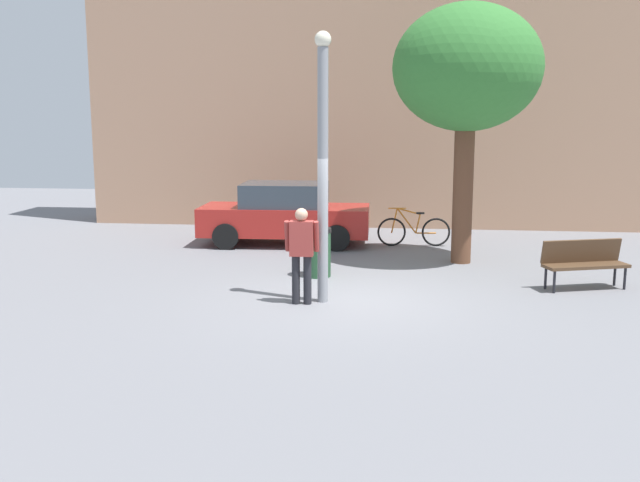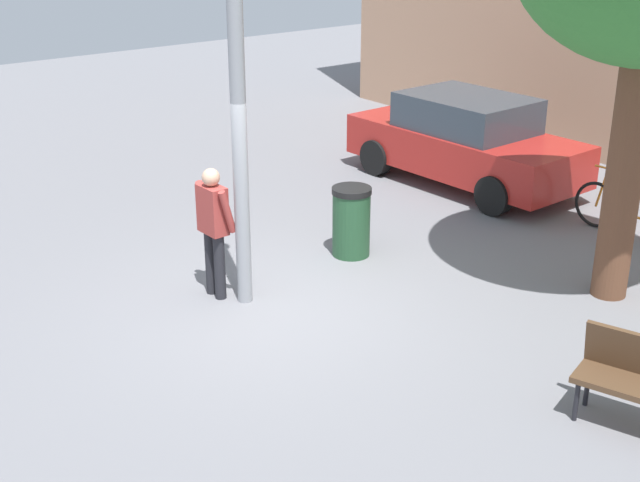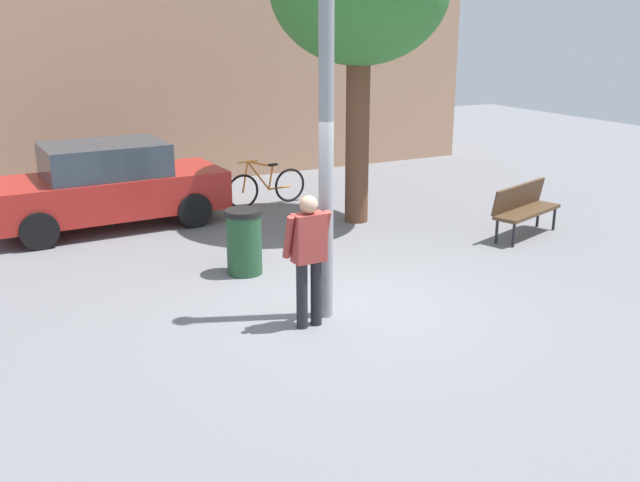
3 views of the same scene
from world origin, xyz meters
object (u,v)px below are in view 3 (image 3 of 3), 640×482
Objects in this scene: trash_bin at (244,242)px; lamppost at (326,124)px; bicycle_orange at (266,187)px; person_by_lamppost at (309,252)px; parked_car_red at (107,185)px; park_bench at (524,206)px.

lamppost is at bearing -80.72° from trash_bin.
person_by_lamppost is at bearing -108.72° from bicycle_orange.
person_by_lamppost is 5.86m from parked_car_red.
bicycle_orange is at bearing 73.83° from lamppost.
parked_car_red is (-6.33, 4.00, 0.23)m from park_bench.
park_bench is at bearing 18.72° from person_by_lamppost.
bicycle_orange is (-3.13, 4.11, -0.16)m from park_bench.
parked_car_red is at bearing 105.87° from lamppost.
parked_car_red reaches higher than park_bench.
lamppost is 2.75× the size of person_by_lamppost.
lamppost reaches higher than park_bench.
park_bench is 5.17m from bicycle_orange.
lamppost reaches higher than person_by_lamppost.
parked_car_red is at bearing 102.11° from person_by_lamppost.
parked_car_red reaches higher than bicycle_orange.
lamppost is 4.66× the size of trash_bin.
park_bench is 5.10m from trash_bin.
trash_bin reaches higher than park_bench.
park_bench is at bearing -52.75° from bicycle_orange.
park_bench is 0.92× the size of bicycle_orange.
person_by_lamppost is (-0.34, -0.20, -1.50)m from lamppost.
lamppost is 2.81m from trash_bin.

